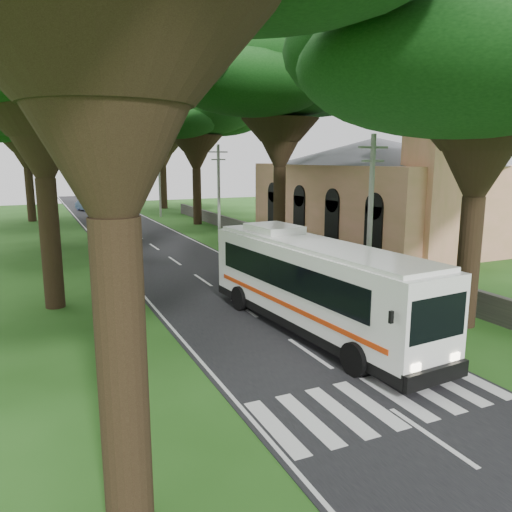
# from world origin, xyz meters

# --- Properties ---
(ground) EXTENTS (140.00, 140.00, 0.00)m
(ground) POSITION_xyz_m (0.00, 0.00, 0.00)
(ground) COLOR #224F16
(ground) RESTS_ON ground
(road) EXTENTS (8.00, 120.00, 0.04)m
(road) POSITION_xyz_m (0.00, 25.00, 0.01)
(road) COLOR black
(road) RESTS_ON ground
(crosswalk) EXTENTS (8.00, 3.00, 0.01)m
(crosswalk) POSITION_xyz_m (0.00, -2.00, 0.00)
(crosswalk) COLOR silver
(crosswalk) RESTS_ON ground
(property_wall) EXTENTS (0.35, 50.00, 1.20)m
(property_wall) POSITION_xyz_m (9.00, 24.00, 0.60)
(property_wall) COLOR #383533
(property_wall) RESTS_ON ground
(church) EXTENTS (14.00, 24.00, 11.60)m
(church) POSITION_xyz_m (17.86, 21.55, 4.91)
(church) COLOR tan
(church) RESTS_ON ground
(pole_near) EXTENTS (1.60, 0.24, 8.00)m
(pole_near) POSITION_xyz_m (5.50, 6.00, 4.18)
(pole_near) COLOR gray
(pole_near) RESTS_ON ground
(pole_mid) EXTENTS (1.60, 0.24, 8.00)m
(pole_mid) POSITION_xyz_m (5.50, 26.00, 4.18)
(pole_mid) COLOR gray
(pole_mid) RESTS_ON ground
(pole_far) EXTENTS (1.60, 0.24, 8.00)m
(pole_far) POSITION_xyz_m (5.50, 46.00, 4.18)
(pole_far) COLOR gray
(pole_far) RESTS_ON ground
(tree_l_mida) EXTENTS (15.43, 15.43, 15.66)m
(tree_l_mida) POSITION_xyz_m (-8.00, 12.00, 12.28)
(tree_l_mida) COLOR black
(tree_l_mida) RESTS_ON ground
(tree_l_midb) EXTENTS (15.59, 15.59, 15.26)m
(tree_l_midb) POSITION_xyz_m (-7.50, 30.00, 11.85)
(tree_l_midb) COLOR black
(tree_l_midb) RESTS_ON ground
(tree_l_far) EXTENTS (14.99, 14.99, 14.99)m
(tree_l_far) POSITION_xyz_m (-8.50, 48.00, 11.70)
(tree_l_far) COLOR black
(tree_l_far) RESTS_ON ground
(tree_r_near) EXTENTS (15.52, 15.52, 14.28)m
(tree_r_near) POSITION_xyz_m (7.50, 2.00, 10.91)
(tree_r_near) COLOR black
(tree_r_near) RESTS_ON ground
(tree_r_mida) EXTENTS (15.02, 15.02, 16.11)m
(tree_r_mida) POSITION_xyz_m (8.00, 20.00, 12.79)
(tree_r_mida) COLOR black
(tree_r_mida) RESTS_ON ground
(tree_r_midb) EXTENTS (13.41, 13.41, 14.73)m
(tree_r_midb) POSITION_xyz_m (7.50, 38.00, 11.72)
(tree_r_midb) COLOR black
(tree_r_midb) RESTS_ON ground
(tree_r_far) EXTENTS (14.21, 14.21, 14.70)m
(tree_r_far) POSITION_xyz_m (8.50, 56.00, 11.56)
(tree_r_far) COLOR black
(tree_r_far) RESTS_ON ground
(coach_bus) EXTENTS (3.67, 12.66, 3.68)m
(coach_bus) POSITION_xyz_m (1.35, 4.10, 1.98)
(coach_bus) COLOR white
(coach_bus) RESTS_ON ground
(distant_car_a) EXTENTS (2.89, 4.39, 1.39)m
(distant_car_a) POSITION_xyz_m (-1.04, 43.59, 0.72)
(distant_car_a) COLOR #B4B3B8
(distant_car_a) RESTS_ON road
(distant_car_b) EXTENTS (2.62, 4.50, 1.40)m
(distant_car_b) POSITION_xyz_m (-1.79, 56.69, 0.73)
(distant_car_b) COLOR navy
(distant_car_b) RESTS_ON road
(distant_car_c) EXTENTS (1.97, 4.77, 1.38)m
(distant_car_c) POSITION_xyz_m (3.00, 60.95, 0.72)
(distant_car_c) COLOR maroon
(distant_car_c) RESTS_ON road
(pedestrian) EXTENTS (0.52, 0.66, 1.59)m
(pedestrian) POSITION_xyz_m (-5.63, 10.15, 0.79)
(pedestrian) COLOR black
(pedestrian) RESTS_ON ground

